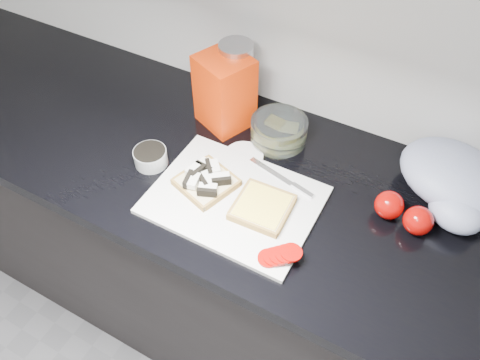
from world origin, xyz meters
name	(u,v)px	position (x,y,z in m)	size (l,w,h in m)	color
base_cabinet	(274,281)	(0.00, 1.20, 0.43)	(3.50, 0.60, 0.86)	black
countertop	(283,192)	(0.00, 1.20, 0.88)	(3.50, 0.64, 0.04)	black
cutting_board	(234,200)	(-0.09, 1.10, 0.91)	(0.40, 0.30, 0.01)	silver
bread_left	(206,181)	(-0.17, 1.11, 0.93)	(0.17, 0.17, 0.04)	#C8BB8D
bread_right	(262,207)	(-0.01, 1.10, 0.92)	(0.14, 0.14, 0.02)	#C8BB8D
tomato_slices	(280,255)	(0.08, 1.00, 0.92)	(0.10, 0.09, 0.02)	#940603
knife	(289,182)	(0.01, 1.21, 0.91)	(0.20, 0.06, 0.01)	silver
seed_tub	(150,156)	(-0.34, 1.11, 0.92)	(0.09, 0.09, 0.04)	#979C9C
tub_lid	(244,155)	(-0.14, 1.25, 0.90)	(0.10, 0.10, 0.01)	silver
glass_bowl	(279,131)	(-0.09, 1.35, 0.93)	(0.15, 0.15, 0.06)	silver
bread_bag	(225,92)	(-0.25, 1.35, 1.00)	(0.13, 0.12, 0.21)	red
steel_canister	(236,80)	(-0.25, 1.40, 1.01)	(0.09, 0.09, 0.22)	#A7A7AC
grocery_bag	(453,181)	(0.37, 1.37, 0.96)	(0.33, 0.31, 0.12)	#9DA6C1
whole_tomatoes	(403,213)	(0.29, 1.23, 0.93)	(0.14, 0.08, 0.07)	#940603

